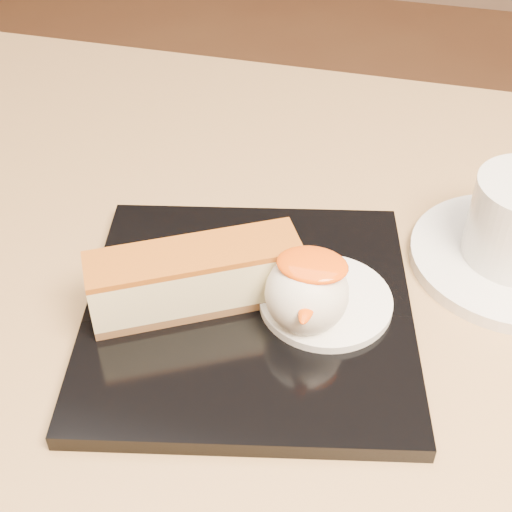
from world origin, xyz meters
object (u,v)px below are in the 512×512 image
(table, at_px, (203,460))
(ice_cream_scoop, at_px, (307,293))
(dessert_plate, at_px, (249,312))
(cheesecake, at_px, (195,277))
(saucer, at_px, (512,259))

(table, height_order, ice_cream_scoop, ice_cream_scoop)
(dessert_plate, relative_size, cheesecake, 1.57)
(dessert_plate, xyz_separation_m, saucer, (0.17, 0.10, -0.00))
(ice_cream_scoop, bearing_deg, dessert_plate, 172.87)
(dessert_plate, height_order, ice_cream_scoop, ice_cream_scoop)
(table, bearing_deg, ice_cream_scoop, 11.42)
(table, bearing_deg, dessert_plate, 30.34)
(dessert_plate, bearing_deg, saucer, 30.82)
(dessert_plate, height_order, saucer, dessert_plate)
(cheesecake, distance_m, saucer, 0.24)
(cheesecake, xyz_separation_m, saucer, (0.21, 0.11, -0.03))
(dessert_plate, relative_size, saucer, 1.47)
(table, height_order, cheesecake, cheesecake)
(table, bearing_deg, cheesecake, 93.31)
(saucer, bearing_deg, table, -149.26)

